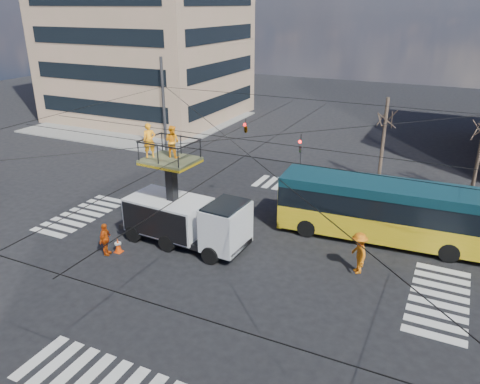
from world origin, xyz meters
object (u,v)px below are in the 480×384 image
at_px(traffic_cone, 118,245).
at_px(utility_truck, 186,208).
at_px(worker_ground, 105,239).
at_px(flagger, 359,253).
at_px(city_bus, 385,210).

bearing_deg(traffic_cone, utility_truck, 41.10).
distance_m(traffic_cone, worker_ground, 0.76).
xyz_separation_m(worker_ground, flagger, (11.77, 3.80, 0.17)).
xyz_separation_m(utility_truck, traffic_cone, (-2.66, -2.32, -1.67)).
xyz_separation_m(utility_truck, city_bus, (9.18, 4.90, -0.33)).
relative_size(traffic_cone, worker_ground, 0.44).
bearing_deg(worker_ground, city_bus, -71.51).
bearing_deg(utility_truck, city_bus, 31.19).
xyz_separation_m(city_bus, traffic_cone, (-11.84, -7.22, -1.34)).
relative_size(utility_truck, city_bus, 0.64).
height_order(city_bus, flagger, city_bus).
height_order(city_bus, worker_ground, city_bus).
height_order(worker_ground, flagger, flagger).
relative_size(worker_ground, flagger, 0.84).
distance_m(traffic_cone, flagger, 11.89).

